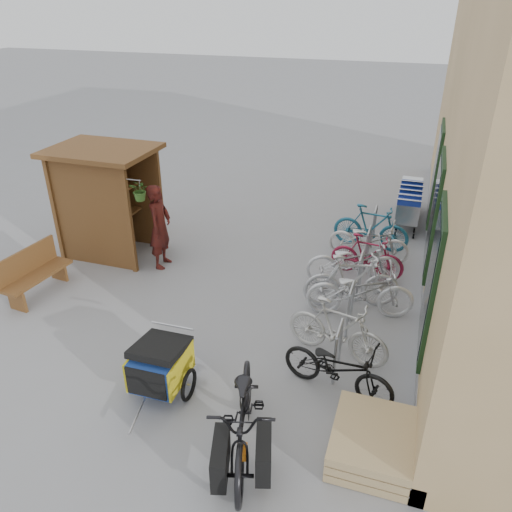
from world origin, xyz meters
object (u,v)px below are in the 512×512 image
(bike_3, at_px, (352,281))
(bike_6, at_px, (369,240))
(cargo_bike, at_px, (244,417))
(bike_0, at_px, (338,368))
(bench, at_px, (33,272))
(bike_4, at_px, (353,262))
(person_kiosk, at_px, (160,227))
(child_trailer, at_px, (160,364))
(bike_2, at_px, (360,291))
(shopping_carts, at_px, (410,200))
(bike_1, at_px, (338,330))
(kiosk, at_px, (102,187))
(bike_7, at_px, (371,227))
(pallet_stack, at_px, (372,443))
(bike_5, at_px, (367,256))

(bike_3, bearing_deg, bike_6, -19.19)
(cargo_bike, height_order, bike_0, cargo_bike)
(bench, height_order, bike_6, bench)
(bike_4, bearing_deg, person_kiosk, 80.87)
(bench, relative_size, bike_3, 0.86)
(child_trailer, height_order, bike_3, bike_3)
(person_kiosk, relative_size, bike_2, 0.95)
(shopping_carts, relative_size, bike_0, 1.31)
(person_kiosk, relative_size, bike_1, 1.06)
(kiosk, distance_m, bike_2, 5.82)
(bench, distance_m, bike_4, 6.24)
(kiosk, bearing_deg, bike_2, -7.70)
(kiosk, distance_m, bench, 2.31)
(bike_7, bearing_deg, bike_2, -171.24)
(bench, xyz_separation_m, cargo_bike, (5.12, -2.29, 0.09))
(pallet_stack, distance_m, child_trailer, 3.08)
(bike_3, height_order, bike_4, bike_3)
(shopping_carts, relative_size, bike_7, 1.31)
(cargo_bike, bearing_deg, bike_6, 65.44)
(person_kiosk, bearing_deg, bike_2, -101.87)
(bike_0, xyz_separation_m, bike_5, (-0.03, 3.60, 0.01))
(bike_1, bearing_deg, bike_3, 13.95)
(bike_0, xyz_separation_m, bike_1, (-0.16, 0.82, 0.06))
(person_kiosk, relative_size, bike_7, 1.06)
(kiosk, relative_size, bike_5, 1.65)
(bike_3, bearing_deg, bike_7, -18.21)
(person_kiosk, bearing_deg, bench, 130.87)
(cargo_bike, bearing_deg, bike_1, 54.60)
(bike_2, bearing_deg, bench, 89.00)
(bench, xyz_separation_m, person_kiosk, (1.81, 1.81, 0.43))
(bike_4, distance_m, bike_5, 0.47)
(child_trailer, xyz_separation_m, bike_1, (2.28, 1.61, 0.01))
(kiosk, bearing_deg, bench, -101.24)
(bike_1, bearing_deg, bench, 102.85)
(bike_3, relative_size, bike_7, 1.03)
(person_kiosk, xyz_separation_m, bike_1, (4.09, -1.87, -0.40))
(pallet_stack, height_order, bike_3, bike_3)
(bench, relative_size, bike_0, 0.89)
(shopping_carts, xyz_separation_m, person_kiosk, (-4.87, -4.07, 0.32))
(bike_2, height_order, bike_5, bike_2)
(bench, distance_m, bike_1, 5.90)
(bench, height_order, bike_5, bench)
(pallet_stack, height_order, person_kiosk, person_kiosk)
(bike_0, relative_size, bike_2, 0.89)
(bike_1, relative_size, bike_5, 1.13)
(pallet_stack, distance_m, bike_4, 4.28)
(kiosk, xyz_separation_m, bike_6, (5.56, 1.46, -1.09))
(bike_0, height_order, bike_7, bike_7)
(child_trailer, relative_size, bike_3, 0.87)
(cargo_bike, distance_m, person_kiosk, 5.29)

